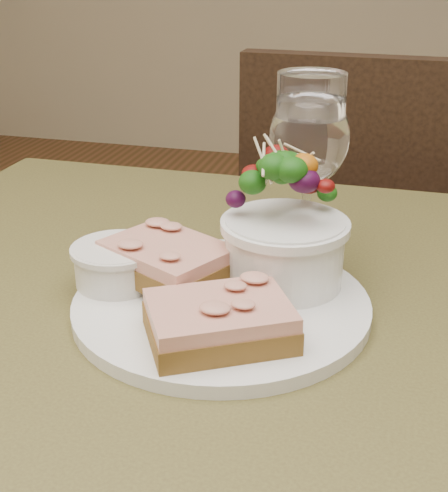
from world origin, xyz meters
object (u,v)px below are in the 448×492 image
(sandwich_front, at_px, (220,321))
(sandwich_back, at_px, (167,260))
(wine_glass, at_px, (309,143))
(cafe_table, at_px, (205,421))
(salad_bowl, at_px, (285,222))
(ramekin, at_px, (117,263))
(chair_far, at_px, (365,358))
(dinner_plate, at_px, (221,304))

(sandwich_front, relative_size, sandwich_back, 1.02)
(sandwich_front, relative_size, wine_glass, 0.77)
(wine_glass, bearing_deg, cafe_table, -112.52)
(salad_bowl, bearing_deg, ramekin, -164.50)
(chair_far, xyz_separation_m, dinner_plate, (-0.11, -0.67, 0.46))
(dinner_plate, bearing_deg, sandwich_front, -75.72)
(dinner_plate, height_order, sandwich_back, sandwich_back)
(chair_far, relative_size, salad_bowl, 7.09)
(wine_glass, bearing_deg, salad_bowl, -95.43)
(chair_far, height_order, salad_bowl, chair_far)
(wine_glass, bearing_deg, sandwich_back, -135.93)
(salad_bowl, bearing_deg, chair_far, 84.29)
(sandwich_front, bearing_deg, salad_bowl, 45.11)
(salad_bowl, bearing_deg, cafe_table, -126.41)
(cafe_table, height_order, chair_far, chair_far)
(cafe_table, xyz_separation_m, ramekin, (-0.09, 0.03, 0.13))
(cafe_table, bearing_deg, ramekin, 160.07)
(chair_far, distance_m, dinner_plate, 0.82)
(dinner_plate, height_order, ramekin, ramekin)
(cafe_table, xyz_separation_m, sandwich_front, (0.02, -0.04, 0.13))
(sandwich_front, bearing_deg, dinner_plate, 74.58)
(dinner_plate, xyz_separation_m, wine_glass, (0.05, 0.12, 0.12))
(cafe_table, relative_size, wine_glass, 4.57)
(dinner_plate, distance_m, sandwich_front, 0.07)
(ramekin, xyz_separation_m, salad_bowl, (0.15, 0.04, 0.04))
(sandwich_back, bearing_deg, cafe_table, -15.99)
(cafe_table, bearing_deg, wine_glass, 67.48)
(wine_glass, bearing_deg, dinner_plate, -113.81)
(ramekin, bearing_deg, sandwich_back, 12.99)
(chair_far, height_order, sandwich_back, chair_far)
(sandwich_back, bearing_deg, wine_glass, 71.24)
(cafe_table, relative_size, sandwich_front, 5.90)
(dinner_plate, relative_size, sandwich_front, 1.92)
(chair_far, relative_size, sandwich_front, 6.64)
(dinner_plate, bearing_deg, cafe_table, -106.64)
(cafe_table, distance_m, sandwich_front, 0.14)
(chair_far, bearing_deg, sandwich_back, 77.96)
(sandwich_back, relative_size, wine_glass, 0.76)
(sandwich_front, relative_size, ramekin, 1.79)
(sandwich_back, relative_size, salad_bowl, 1.05)
(chair_far, height_order, dinner_plate, chair_far)
(chair_far, height_order, sandwich_front, chair_far)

